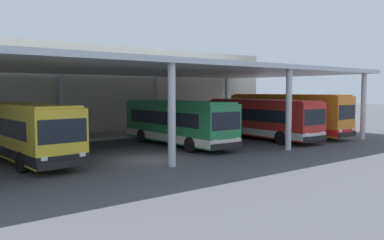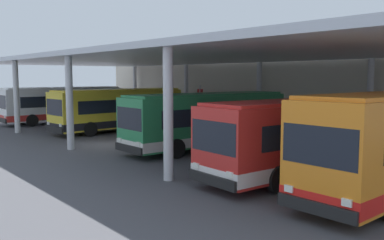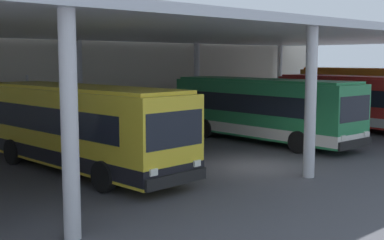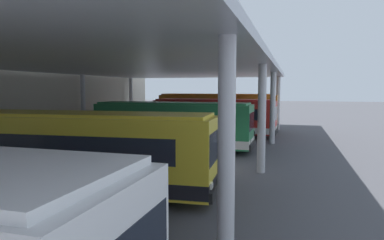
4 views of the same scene
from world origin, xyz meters
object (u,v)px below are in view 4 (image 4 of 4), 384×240
Objects in this scene: bus_middle_bay at (173,125)px; bus_far_bay at (214,117)px; bus_departing at (218,112)px; bus_second_bay at (81,152)px.

bus_far_bay is at bearing -8.53° from bus_middle_bay.
bus_far_bay is 3.80m from bus_departing.
bus_middle_bay is at bearing 171.47° from bus_far_bay.
bus_middle_bay is 0.93× the size of bus_departing.
bus_second_bay and bus_far_bay have the same top height.
bus_second_bay is 1.01× the size of bus_middle_bay.
bus_middle_bay is at bearing 176.71° from bus_departing.
bus_far_bay is 0.94× the size of bus_departing.
bus_departing reaches higher than bus_far_bay.
bus_departing is (21.46, -0.81, 0.19)m from bus_second_bay.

